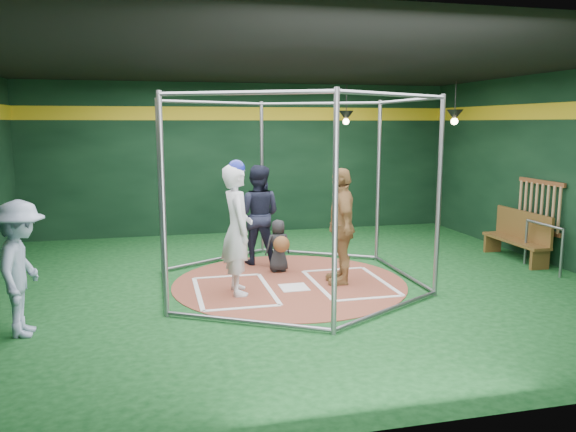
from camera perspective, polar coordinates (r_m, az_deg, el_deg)
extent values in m
cube|color=#0C3814|center=(9.23, 0.15, -6.91)|extent=(10.00, 9.00, 0.02)
cube|color=black|center=(8.91, 0.16, 15.31)|extent=(10.00, 9.00, 0.02)
cube|color=black|center=(13.30, -4.49, 5.80)|extent=(10.00, 0.10, 3.50)
cube|color=black|center=(4.69, 13.34, -1.13)|extent=(10.00, 0.10, 3.50)
cube|color=black|center=(11.19, 25.94, 4.19)|extent=(0.10, 9.00, 3.50)
cube|color=gold|center=(13.25, -4.52, 10.33)|extent=(10.00, 0.01, 0.30)
cube|color=gold|center=(11.14, 26.22, 9.57)|extent=(0.01, 9.00, 0.30)
cylinder|color=brown|center=(9.23, 0.15, -6.81)|extent=(3.80, 3.80, 0.01)
cube|color=white|center=(8.95, 0.61, -7.26)|extent=(0.43, 0.43, 0.01)
cube|color=white|center=(9.63, -6.24, -6.11)|extent=(1.10, 0.07, 0.01)
cube|color=white|center=(8.02, -4.65, -9.31)|extent=(1.10, 0.07, 0.01)
cube|color=white|center=(8.76, -9.11, -7.75)|extent=(0.07, 1.70, 0.01)
cube|color=white|center=(8.91, -1.99, -7.35)|extent=(0.07, 1.70, 0.01)
cube|color=white|center=(10.04, 4.63, -5.44)|extent=(1.10, 0.07, 0.01)
cube|color=white|center=(8.50, 8.24, -8.27)|extent=(1.10, 0.07, 0.01)
cube|color=white|center=(9.10, 2.99, -7.00)|extent=(0.07, 1.70, 0.01)
cube|color=white|center=(9.46, 9.43, -6.47)|extent=(0.07, 1.70, 0.01)
cylinder|color=gray|center=(10.64, 9.15, 3.44)|extent=(0.07, 0.07, 3.00)
cylinder|color=gray|center=(11.16, -2.66, 3.83)|extent=(0.07, 0.07, 3.00)
cylinder|color=gray|center=(9.82, -12.86, 2.83)|extent=(0.07, 0.07, 3.00)
cylinder|color=gray|center=(7.54, -12.59, 0.90)|extent=(0.07, 0.07, 3.00)
cylinder|color=gray|center=(6.74, 4.81, 0.10)|extent=(0.07, 0.07, 3.00)
cylinder|color=gray|center=(8.58, 15.08, 1.82)|extent=(0.07, 0.07, 3.00)
cylinder|color=gray|center=(10.79, 3.17, 11.34)|extent=(2.02, 1.20, 0.06)
cylinder|color=gray|center=(11.08, 3.04, -3.82)|extent=(2.02, 1.20, 0.06)
cylinder|color=gray|center=(10.40, -7.61, 11.35)|extent=(2.02, 1.20, 0.06)
cylinder|color=gray|center=(10.70, -7.27, -4.37)|extent=(2.02, 1.20, 0.06)
cylinder|color=gray|center=(8.61, -13.10, 11.60)|extent=(0.06, 2.30, 0.06)
cylinder|color=gray|center=(8.97, -12.41, -7.23)|extent=(0.06, 2.30, 0.06)
cylinder|color=gray|center=(6.98, -4.53, 12.37)|extent=(2.02, 1.20, 0.06)
cylinder|color=gray|center=(7.42, -4.24, -10.61)|extent=(2.02, 1.20, 0.06)
cylinder|color=gray|center=(7.56, 10.90, 12.01)|extent=(2.02, 1.20, 0.06)
cylinder|color=gray|center=(7.96, 10.24, -9.31)|extent=(2.02, 1.20, 0.06)
cylinder|color=gray|center=(9.54, 12.10, 11.40)|extent=(0.06, 2.30, 0.06)
cylinder|color=gray|center=(9.86, 11.51, -5.67)|extent=(0.06, 2.30, 0.06)
cube|color=brown|center=(11.49, 24.36, 3.16)|extent=(0.05, 1.25, 0.08)
cube|color=brown|center=(11.61, 24.06, -1.26)|extent=(0.05, 1.25, 0.08)
cylinder|color=tan|center=(11.10, 25.85, 0.52)|extent=(0.06, 0.06, 0.85)
cylinder|color=tan|center=(11.22, 25.35, 0.64)|extent=(0.06, 0.06, 0.85)
cylinder|color=tan|center=(11.34, 24.85, 0.76)|extent=(0.06, 0.06, 0.85)
cylinder|color=tan|center=(11.46, 24.37, 0.88)|extent=(0.06, 0.06, 0.85)
cylinder|color=tan|center=(11.59, 23.90, 0.99)|extent=(0.06, 0.06, 0.85)
cylinder|color=tan|center=(11.71, 23.43, 1.11)|extent=(0.06, 0.06, 0.85)
cylinder|color=tan|center=(11.84, 22.98, 1.22)|extent=(0.06, 0.06, 0.85)
cylinder|color=tan|center=(11.96, 22.53, 1.32)|extent=(0.06, 0.06, 0.85)
cone|color=black|center=(12.94, 5.92, 10.11)|extent=(0.34, 0.34, 0.22)
sphere|color=#FFD899|center=(12.94, 5.91, 9.53)|extent=(0.14, 0.14, 0.14)
cylinder|color=black|center=(12.95, 5.95, 11.65)|extent=(0.02, 0.02, 0.70)
cone|color=black|center=(12.24, 16.58, 9.81)|extent=(0.34, 0.34, 0.22)
sphere|color=#FFD899|center=(12.24, 16.55, 9.20)|extent=(0.14, 0.14, 0.14)
cylinder|color=black|center=(12.25, 16.66, 11.45)|extent=(0.02, 0.02, 0.70)
imported|color=silver|center=(8.50, -5.18, -1.40)|extent=(0.49, 0.73, 1.97)
sphere|color=navy|center=(8.37, -5.27, 4.83)|extent=(0.26, 0.26, 0.26)
imported|color=tan|center=(9.08, 5.40, -1.00)|extent=(0.62, 1.16, 1.88)
imported|color=black|center=(9.81, -0.99, -3.02)|extent=(0.48, 0.34, 0.92)
sphere|color=brown|center=(9.56, -0.67, -2.88)|extent=(0.28, 0.28, 0.28)
imported|color=black|center=(10.30, -3.12, 0.13)|extent=(1.08, 0.97, 1.83)
imported|color=#97A9C8|center=(7.58, -25.46, -4.84)|extent=(0.64, 1.09, 1.68)
cube|color=brown|center=(11.51, 22.08, -2.34)|extent=(0.38, 1.62, 0.05)
cube|color=brown|center=(11.55, 22.79, -0.86)|extent=(0.05, 1.62, 0.54)
cube|color=brown|center=(10.99, 24.19, -4.07)|extent=(0.36, 0.07, 0.36)
cube|color=brown|center=(12.12, 20.06, -2.60)|extent=(0.36, 0.07, 0.36)
cylinder|color=gray|center=(10.54, 26.05, -3.41)|extent=(0.05, 0.05, 0.84)
cylinder|color=gray|center=(11.25, 23.03, -2.43)|extent=(0.05, 0.05, 0.84)
cylinder|color=gray|center=(10.82, 24.63, -0.81)|extent=(0.05, 0.94, 0.05)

